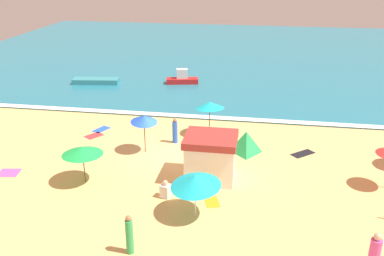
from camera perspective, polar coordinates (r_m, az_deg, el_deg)
ground_plane at (r=25.07m, az=-2.87°, el=-3.59°), size 60.00×60.00×0.00m
ocean_water at (r=51.43m, az=3.75°, el=9.98°), size 60.00×44.00×0.10m
wave_breaker_foam at (r=30.71m, az=-0.42°, el=1.63°), size 57.00×0.70×0.01m
lifeguard_cabana at (r=22.03m, az=2.50°, el=-3.87°), size 2.67×2.41×2.39m
beach_umbrella_0 at (r=24.77m, az=-6.46°, el=1.21°), size 2.21×2.22×2.38m
beach_umbrella_3 at (r=27.11m, az=2.39°, el=3.08°), size 2.61×2.62×2.32m
beach_umbrella_4 at (r=22.06m, az=-14.49°, el=-2.96°), size 2.26×2.27×2.01m
beach_umbrella_6 at (r=18.65m, az=0.47°, el=-7.13°), size 3.18×3.19×2.12m
beach_tent at (r=25.38m, az=7.25°, el=-1.80°), size 1.57×1.80×1.29m
beachgoer_1 at (r=17.16m, az=-8.38°, el=-14.03°), size 0.41×0.41×1.71m
beachgoer_5 at (r=20.75m, az=-3.59°, el=-8.28°), size 0.52×0.52×0.90m
beachgoer_6 at (r=26.36m, az=-2.30°, el=-0.46°), size 0.40×0.40×1.58m
beach_towel_0 at (r=25.98m, az=14.62°, el=-3.35°), size 1.55×1.47×0.01m
beach_towel_1 at (r=28.33m, az=-13.01°, el=-1.01°), size 1.24×1.34×0.01m
beach_towel_2 at (r=20.72m, az=2.55°, el=-9.51°), size 1.08×1.63×0.01m
beach_towel_3 at (r=25.05m, az=-23.34°, el=-5.53°), size 1.23×1.10×0.01m
beach_towel_4 at (r=29.23m, az=-12.06°, el=-0.19°), size 1.11×1.39×0.01m
small_boat_0 at (r=38.64m, az=-1.33°, el=6.62°), size 2.99×1.52×1.33m
small_boat_1 at (r=39.63m, az=-12.75°, el=6.18°), size 4.22×1.76×0.45m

